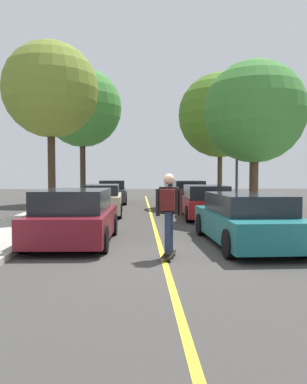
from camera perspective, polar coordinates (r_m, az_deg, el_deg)
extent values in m
plane|color=#3D3A38|center=(8.60, 1.43, -9.54)|extent=(80.00, 80.00, 0.00)
cube|color=gold|center=(12.53, 0.30, -5.68)|extent=(0.12, 39.20, 0.01)
cube|color=maroon|center=(10.39, -11.52, -4.58)|extent=(1.97, 4.10, 0.68)
cube|color=black|center=(10.26, -11.63, -1.21)|extent=(1.72, 2.70, 0.56)
cylinder|color=black|center=(8.98, -7.46, -6.95)|extent=(0.23, 0.64, 0.64)
cylinder|color=black|center=(9.35, -18.41, -6.69)|extent=(0.23, 0.64, 0.64)
cylinder|color=black|center=(11.61, -5.98, -4.78)|extent=(0.23, 0.64, 0.64)
cylinder|color=black|center=(11.89, -14.57, -4.67)|extent=(0.23, 0.64, 0.64)
cube|color=#BCAD89|center=(17.38, -7.70, -1.59)|extent=(1.90, 4.45, 0.73)
cube|color=black|center=(17.27, -7.72, 0.35)|extent=(1.63, 2.84, 0.45)
cylinder|color=black|center=(15.88, -5.09, -2.78)|extent=(0.24, 0.65, 0.64)
cylinder|color=black|center=(15.98, -10.92, -2.79)|extent=(0.24, 0.65, 0.64)
cylinder|color=black|center=(18.85, -4.96, -1.93)|extent=(0.24, 0.65, 0.64)
cylinder|color=black|center=(18.94, -9.87, -1.94)|extent=(0.24, 0.65, 0.64)
cube|color=#38383D|center=(24.45, -6.07, -0.40)|extent=(1.84, 4.49, 0.71)
cube|color=black|center=(24.61, -6.06, 1.08)|extent=(1.58, 2.84, 0.55)
cylinder|color=black|center=(22.92, -4.24, -1.13)|extent=(0.24, 0.65, 0.64)
cylinder|color=black|center=(22.99, -8.19, -1.13)|extent=(0.24, 0.65, 0.64)
cylinder|color=black|center=(25.96, -4.18, -0.69)|extent=(0.24, 0.65, 0.64)
cylinder|color=black|center=(26.02, -7.68, -0.70)|extent=(0.24, 0.65, 0.64)
cube|color=#196066|center=(10.23, 13.48, -4.78)|extent=(1.98, 4.66, 0.65)
cube|color=black|center=(10.10, 13.65, -1.63)|extent=(1.70, 2.81, 0.49)
cylinder|color=black|center=(11.59, 7.03, -4.79)|extent=(0.24, 0.65, 0.64)
cylinder|color=black|center=(12.03, 15.08, -4.59)|extent=(0.24, 0.65, 0.64)
cylinder|color=black|center=(8.50, 11.18, -7.53)|extent=(0.24, 0.65, 0.64)
cylinder|color=black|center=(9.09, 21.73, -7.00)|extent=(0.24, 0.65, 0.64)
cube|color=maroon|center=(16.20, 7.65, -2.07)|extent=(1.93, 4.45, 0.63)
cube|color=black|center=(16.13, 7.68, 0.01)|extent=(1.66, 2.90, 0.55)
cylinder|color=black|center=(17.60, 4.27, -2.25)|extent=(0.24, 0.65, 0.64)
cylinder|color=black|center=(17.81, 9.64, -2.22)|extent=(0.24, 0.65, 0.64)
cylinder|color=black|center=(14.63, 5.21, -3.24)|extent=(0.24, 0.65, 0.64)
cylinder|color=black|center=(14.89, 11.64, -3.19)|extent=(0.24, 0.65, 0.64)
cube|color=maroon|center=(21.88, 5.10, -0.71)|extent=(1.82, 4.10, 0.73)
cube|color=black|center=(21.62, 5.18, 0.95)|extent=(1.60, 2.41, 0.55)
cylinder|color=black|center=(23.15, 2.64, -1.08)|extent=(0.22, 0.64, 0.64)
cylinder|color=black|center=(23.34, 6.75, -1.07)|extent=(0.22, 0.64, 0.64)
cylinder|color=black|center=(20.48, 3.21, -1.57)|extent=(0.22, 0.64, 0.64)
cylinder|color=black|center=(20.69, 7.85, -1.54)|extent=(0.22, 0.64, 0.64)
cube|color=#B7B7BC|center=(28.48, 3.43, 0.03)|extent=(2.00, 4.13, 0.70)
cube|color=black|center=(28.25, 3.49, 1.17)|extent=(1.72, 2.70, 0.45)
cylinder|color=black|center=(29.71, 1.43, -0.27)|extent=(0.24, 0.65, 0.64)
cylinder|color=black|center=(29.93, 4.73, -0.26)|extent=(0.24, 0.65, 0.64)
cylinder|color=black|center=(27.06, 1.99, -0.55)|extent=(0.24, 0.65, 0.64)
cylinder|color=black|center=(27.31, 5.60, -0.53)|extent=(0.24, 0.65, 0.64)
cylinder|color=#3D2D1E|center=(15.89, -14.81, 3.76)|extent=(0.30, 0.30, 4.03)
sphere|color=olive|center=(16.23, -14.94, 14.39)|extent=(3.75, 3.75, 3.75)
cylinder|color=#3D2D1E|center=(24.22, -10.39, 3.44)|extent=(0.34, 0.34, 4.08)
sphere|color=#3D7F33|center=(24.55, -10.46, 12.14)|extent=(4.79, 4.79, 4.79)
cylinder|color=#4C3823|center=(15.78, 14.59, 2.24)|extent=(0.35, 0.35, 3.18)
sphere|color=#3D7F33|center=(15.97, 14.70, 11.39)|extent=(4.00, 4.00, 4.00)
cylinder|color=#4C3823|center=(22.07, 9.76, 2.65)|extent=(0.26, 0.26, 3.40)
sphere|color=#4C7A23|center=(22.32, 9.83, 11.10)|extent=(4.70, 4.70, 4.70)
cylinder|color=#B2140F|center=(16.61, 12.71, -2.27)|extent=(0.20, 0.20, 0.55)
sphere|color=#B2140F|center=(16.58, 12.72, -1.12)|extent=(0.18, 0.18, 0.18)
cylinder|color=#38383D|center=(18.26, 12.22, 6.38)|extent=(0.12, 0.12, 5.78)
cube|color=#EAE5C6|center=(18.70, 12.31, 15.61)|extent=(0.36, 0.24, 0.20)
cube|color=black|center=(8.42, 2.28, -9.16)|extent=(0.39, 0.87, 0.02)
cylinder|color=beige|center=(8.77, 1.97, -9.10)|extent=(0.04, 0.06, 0.06)
cylinder|color=beige|center=(8.75, 3.22, -9.14)|extent=(0.04, 0.06, 0.06)
cylinder|color=beige|center=(8.12, 1.27, -10.06)|extent=(0.04, 0.06, 0.06)
cylinder|color=beige|center=(8.09, 2.62, -10.11)|extent=(0.04, 0.06, 0.06)
cube|color=#99999E|center=(8.75, 2.60, -8.86)|extent=(0.11, 0.06, 0.02)
cube|color=#99999E|center=(8.09, 1.94, -9.81)|extent=(0.11, 0.06, 0.02)
cube|color=black|center=(8.62, 2.49, -8.59)|extent=(0.15, 0.28, 0.06)
cube|color=black|center=(8.20, 2.07, -9.18)|extent=(0.15, 0.28, 0.06)
cylinder|color=#283351|center=(8.45, 2.41, -5.65)|extent=(0.18, 0.18, 0.86)
cylinder|color=#283351|center=(8.21, 2.17, -5.89)|extent=(0.18, 0.18, 0.86)
cube|color=black|center=(8.26, 2.30, -1.23)|extent=(0.44, 0.30, 0.58)
sphere|color=tan|center=(8.24, 2.30, 1.93)|extent=(0.23, 0.23, 0.23)
cylinder|color=black|center=(8.30, 0.62, -1.56)|extent=(0.11, 0.11, 0.58)
cylinder|color=black|center=(8.23, 3.99, -1.60)|extent=(0.11, 0.11, 0.58)
cube|color=#4C1414|center=(8.06, 2.10, -1.18)|extent=(0.33, 0.24, 0.44)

